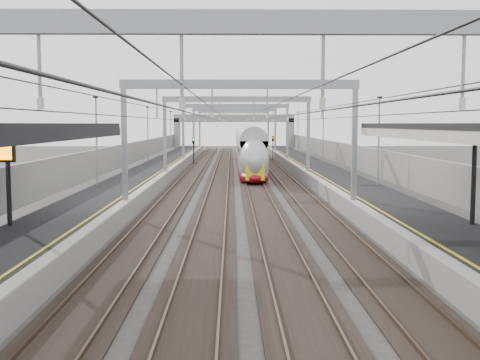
{
  "coord_description": "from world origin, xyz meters",
  "views": [
    {
      "loc": [
        -0.44,
        -10.9,
        5.23
      ],
      "look_at": [
        0.0,
        20.86,
        2.24
      ],
      "focal_mm": 45.0,
      "sensor_mm": 36.0,
      "label": 1
    }
  ],
  "objects": [
    {
      "name": "overhead_line",
      "position": [
        0.0,
        51.62,
        6.14
      ],
      "size": [
        13.0,
        140.0,
        6.6
      ],
      "color": "gray",
      "rests_on": "platform_left"
    },
    {
      "name": "wall_right",
      "position": [
        11.2,
        45.0,
        1.6
      ],
      "size": [
        0.3,
        120.0,
        3.2
      ],
      "primitive_type": "cube",
      "color": "gray",
      "rests_on": "ground"
    },
    {
      "name": "platform_left",
      "position": [
        -8.0,
        45.0,
        0.5
      ],
      "size": [
        4.0,
        120.0,
        1.0
      ],
      "primitive_type": "cube",
      "color": "black",
      "rests_on": "ground"
    },
    {
      "name": "platform_right",
      "position": [
        8.0,
        45.0,
        0.5
      ],
      "size": [
        4.0,
        120.0,
        1.0
      ],
      "primitive_type": "cube",
      "color": "black",
      "rests_on": "ground"
    },
    {
      "name": "train",
      "position": [
        1.5,
        59.94,
        1.96
      ],
      "size": [
        2.5,
        45.58,
        3.96
      ],
      "color": "maroon",
      "rests_on": "ground"
    },
    {
      "name": "signal_red_far",
      "position": [
        5.4,
        74.06,
        2.42
      ],
      "size": [
        0.32,
        0.32,
        3.48
      ],
      "color": "black",
      "rests_on": "ground"
    },
    {
      "name": "signal_red_near",
      "position": [
        3.2,
        64.84,
        2.42
      ],
      "size": [
        0.32,
        0.32,
        3.48
      ],
      "color": "black",
      "rests_on": "ground"
    },
    {
      "name": "signal_green",
      "position": [
        -5.2,
        64.07,
        2.42
      ],
      "size": [
        0.32,
        0.32,
        3.48
      ],
      "color": "black",
      "rests_on": "ground"
    },
    {
      "name": "tracks",
      "position": [
        0.0,
        45.0,
        0.05
      ],
      "size": [
        11.4,
        140.0,
        0.2
      ],
      "color": "black",
      "rests_on": "ground"
    },
    {
      "name": "overbridge",
      "position": [
        0.0,
        100.0,
        5.31
      ],
      "size": [
        22.0,
        2.2,
        6.9
      ],
      "color": "gray",
      "rests_on": "ground"
    },
    {
      "name": "wall_left",
      "position": [
        -11.2,
        45.0,
        1.6
      ],
      "size": [
        0.3,
        120.0,
        3.2
      ],
      "primitive_type": "cube",
      "color": "gray",
      "rests_on": "ground"
    }
  ]
}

